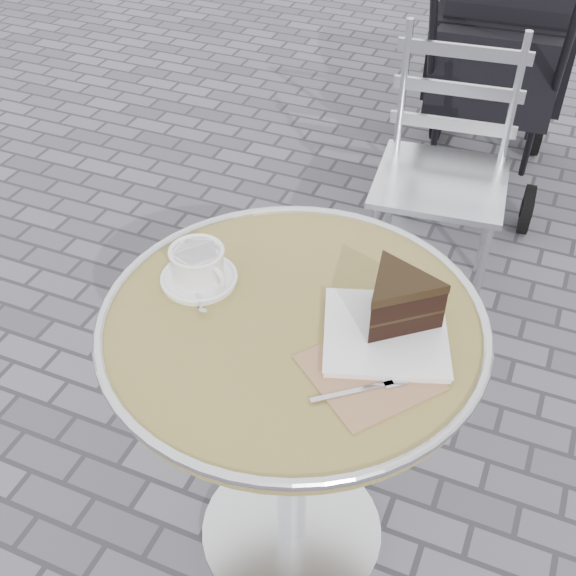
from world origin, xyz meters
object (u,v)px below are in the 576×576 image
at_px(cappuccino_set, 199,268).
at_px(baby_stroller, 498,62).
at_px(cafe_table, 293,380).
at_px(bistro_chair, 449,141).
at_px(cake_plate_set, 395,309).

height_order(cappuccino_set, baby_stroller, baby_stroller).
relative_size(cappuccino_set, baby_stroller, 0.15).
relative_size(cafe_table, baby_stroller, 0.69).
xyz_separation_m(bistro_chair, baby_stroller, (0.02, 0.77, -0.06)).
xyz_separation_m(cafe_table, cake_plate_set, (0.18, 0.04, 0.22)).
distance_m(bistro_chair, baby_stroller, 0.78).
bearing_deg(cake_plate_set, baby_stroller, 74.43).
distance_m(cappuccino_set, cake_plate_set, 0.38).
height_order(cake_plate_set, baby_stroller, baby_stroller).
height_order(cake_plate_set, bistro_chair, bistro_chair).
relative_size(cafe_table, cappuccino_set, 4.54).
xyz_separation_m(cappuccino_set, bistro_chair, (0.26, 1.08, -0.23)).
bearing_deg(cappuccino_set, baby_stroller, 103.84).
relative_size(cappuccino_set, cake_plate_set, 0.45).
height_order(cappuccino_set, bistro_chair, bistro_chair).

